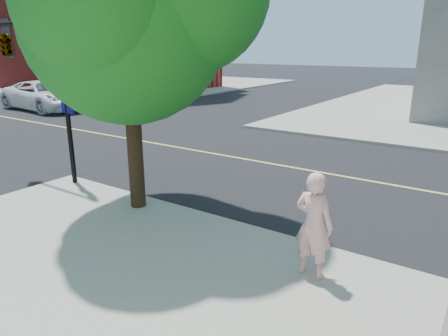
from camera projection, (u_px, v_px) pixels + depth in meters
The scene contains 7 objects.
ground at pixel (95, 186), 10.81m from camera, with size 140.00×140.00×0.00m, color black.
road_ew at pixel (199, 151), 14.37m from camera, with size 140.00×9.00×0.01m, color black.
sidewalk_nw at pixel (120, 83), 40.26m from camera, with size 26.00×25.00×0.12m, color #9B998B.
church at pixel (106, 0), 33.83m from camera, with size 15.20×12.00×14.40m.
man_on_phone at pixel (314, 225), 6.17m from camera, with size 0.61×0.40×1.68m, color #ECABAB.
signal_pole at pixel (14, 46), 10.89m from camera, with size 3.71×0.42×4.19m.
car_a at pixel (46, 95), 23.51m from camera, with size 2.74×5.95×1.65m, color white.
Camera 1 is at (8.60, -6.51, 3.54)m, focal length 32.91 mm.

